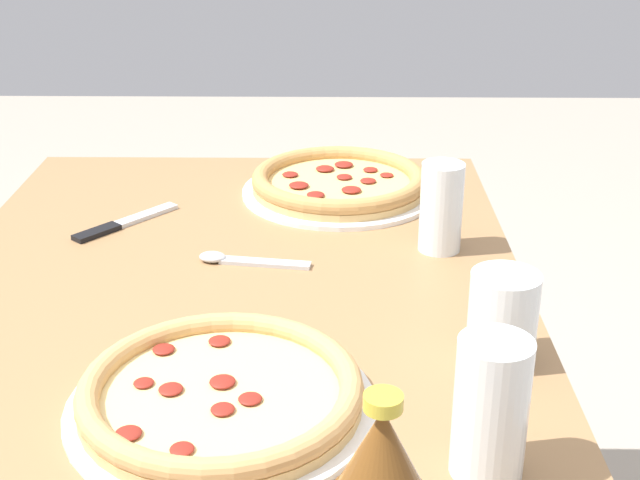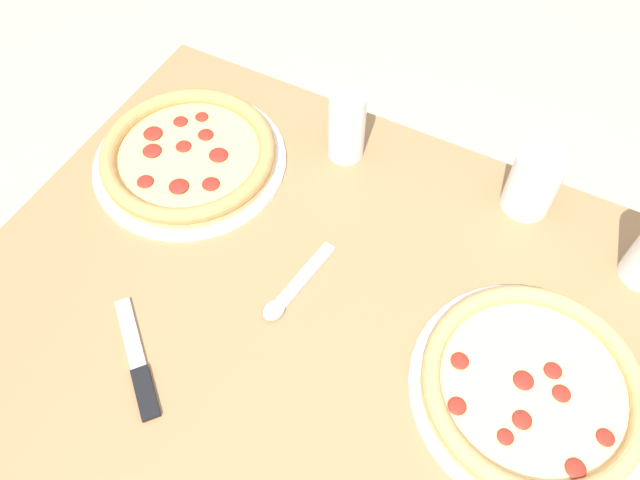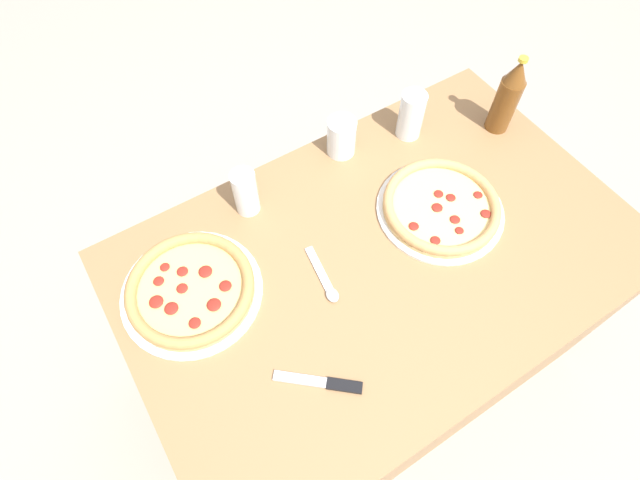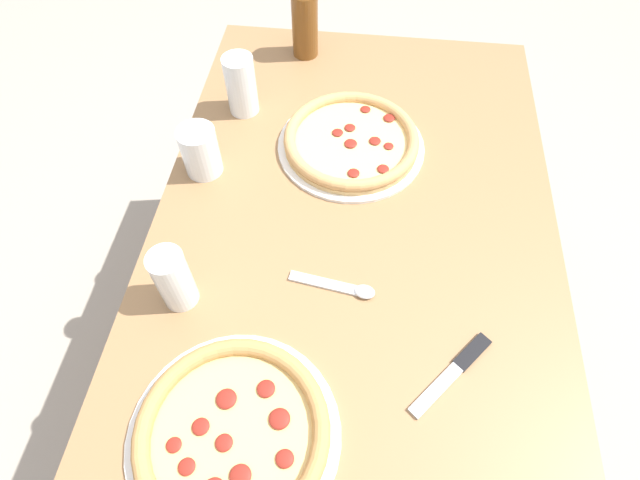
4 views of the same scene
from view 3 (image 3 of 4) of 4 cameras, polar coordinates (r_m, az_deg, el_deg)
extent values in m
plane|color=#A89E8E|center=(1.95, 4.76, -12.75)|extent=(8.00, 8.00, 0.00)
cube|color=#997047|center=(1.60, 5.73, -8.35)|extent=(1.29, 0.83, 0.76)
cylinder|color=white|center=(1.24, -14.40, -5.78)|extent=(0.34, 0.34, 0.01)
cylinder|color=tan|center=(1.23, -14.50, -5.57)|extent=(0.30, 0.30, 0.01)
cylinder|color=#E5C170|center=(1.22, -14.58, -5.42)|extent=(0.27, 0.27, 0.00)
torus|color=tan|center=(1.21, -14.65, -5.27)|extent=(0.30, 0.30, 0.03)
ellipsoid|color=maroon|center=(1.22, -15.48, -5.34)|extent=(0.03, 0.03, 0.01)
ellipsoid|color=maroon|center=(1.20, -16.63, -7.50)|extent=(0.03, 0.03, 0.01)
ellipsoid|color=maroon|center=(1.26, -17.31, -2.97)|extent=(0.02, 0.02, 0.01)
ellipsoid|color=maroon|center=(1.23, -12.97, -3.53)|extent=(0.03, 0.03, 0.01)
ellipsoid|color=maroon|center=(1.22, -18.22, -6.72)|extent=(0.03, 0.03, 0.01)
ellipsoid|color=maroon|center=(1.24, -15.45, -3.48)|extent=(0.03, 0.03, 0.01)
ellipsoid|color=maroon|center=(1.20, -10.76, -5.17)|extent=(0.03, 0.03, 0.01)
ellipsoid|color=maroon|center=(1.25, -17.97, -4.49)|extent=(0.03, 0.03, 0.01)
ellipsoid|color=maroon|center=(1.18, -14.12, -9.18)|extent=(0.03, 0.03, 0.01)
ellipsoid|color=maroon|center=(1.18, -12.03, -7.24)|extent=(0.03, 0.03, 0.01)
cylinder|color=white|center=(1.36, 13.53, 3.35)|extent=(0.33, 0.33, 0.01)
cylinder|color=tan|center=(1.35, 13.62, 3.59)|extent=(0.30, 0.30, 0.01)
cylinder|color=#EACC7F|center=(1.34, 13.68, 3.78)|extent=(0.27, 0.27, 0.00)
torus|color=tan|center=(1.34, 13.74, 3.94)|extent=(0.31, 0.31, 0.03)
ellipsoid|color=maroon|center=(1.36, 14.73, 4.72)|extent=(0.03, 0.03, 0.01)
ellipsoid|color=maroon|center=(1.39, 17.57, 5.00)|extent=(0.02, 0.02, 0.01)
ellipsoid|color=maroon|center=(1.29, 10.68, 1.57)|extent=(0.03, 0.03, 0.01)
ellipsoid|color=maroon|center=(1.36, 13.41, 5.16)|extent=(0.03, 0.03, 0.01)
ellipsoid|color=maroon|center=(1.32, 15.19, 2.28)|extent=(0.03, 0.03, 0.01)
ellipsoid|color=maroon|center=(1.27, 13.06, -0.04)|extent=(0.03, 0.03, 0.01)
ellipsoid|color=maroon|center=(1.33, 13.26, 3.64)|extent=(0.03, 0.03, 0.01)
ellipsoid|color=maroon|center=(1.30, 15.65, 1.06)|extent=(0.02, 0.02, 0.00)
ellipsoid|color=maroon|center=(1.35, 18.44, 2.87)|extent=(0.03, 0.03, 0.01)
cylinder|color=white|center=(1.47, 10.37, 13.87)|extent=(0.07, 0.07, 0.14)
cylinder|color=beige|center=(1.48, 10.28, 13.45)|extent=(0.06, 0.06, 0.11)
cylinder|color=white|center=(1.41, 2.46, 11.69)|extent=(0.08, 0.08, 0.11)
cylinder|color=#935123|center=(1.42, 2.44, 11.27)|extent=(0.07, 0.07, 0.08)
cylinder|color=white|center=(1.29, -8.52, 5.42)|extent=(0.06, 0.06, 0.14)
cylinder|color=black|center=(1.30, -8.44, 5.06)|extent=(0.05, 0.05, 0.10)
cylinder|color=brown|center=(1.55, 20.31, 14.25)|extent=(0.07, 0.07, 0.17)
cone|color=brown|center=(1.48, 21.72, 17.44)|extent=(0.06, 0.06, 0.07)
cylinder|color=gold|center=(1.45, 22.23, 18.57)|extent=(0.03, 0.03, 0.01)
cube|color=black|center=(1.12, 2.80, -16.30)|extent=(0.08, 0.07, 0.01)
cube|color=silver|center=(1.12, -2.31, -15.61)|extent=(0.10, 0.09, 0.01)
cube|color=silver|center=(1.23, -0.11, -3.35)|extent=(0.04, 0.13, 0.01)
ellipsoid|color=silver|center=(1.19, 1.43, -6.30)|extent=(0.03, 0.04, 0.01)
camera|label=1|loc=(1.67, 39.69, 29.20)|focal=50.00mm
camera|label=2|loc=(0.61, 47.98, 16.23)|focal=35.00mm
camera|label=4|loc=(0.54, -44.42, 12.63)|focal=28.00mm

